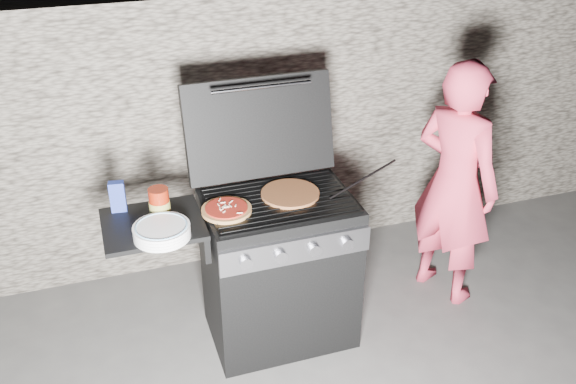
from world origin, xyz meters
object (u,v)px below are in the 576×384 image
object	(u,v)px
pizza_topped	(227,209)
person	(455,184)
gas_grill	(237,278)
sauce_jar	(159,203)

from	to	relation	value
pizza_topped	person	xyz separation A→B (m)	(1.43, 0.11, -0.15)
gas_grill	sauce_jar	bearing A→B (deg)	173.52
sauce_jar	pizza_topped	bearing A→B (deg)	-12.41
pizza_topped	sauce_jar	xyz separation A→B (m)	(-0.33, 0.07, 0.06)
person	gas_grill	bearing A→B (deg)	69.37
pizza_topped	sauce_jar	distance (m)	0.34
gas_grill	person	world-z (taller)	person
pizza_topped	person	distance (m)	1.44
sauce_jar	gas_grill	bearing A→B (deg)	-6.48
gas_grill	person	distance (m)	1.42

